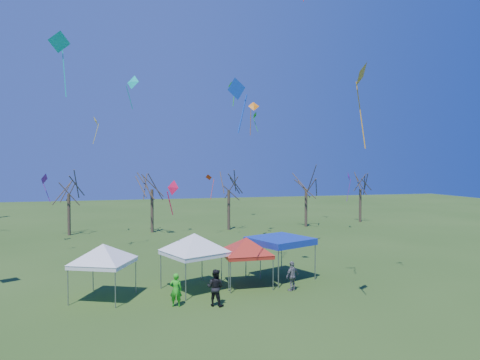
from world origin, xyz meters
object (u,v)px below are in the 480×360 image
object	(u,v)px
person_green	(176,290)
tree_5	(361,177)
tree_1	(68,179)
tree_4	(306,175)
person_dark	(215,287)
tree_3	(229,176)
tree_2	(152,174)
tent_white_west	(103,248)
person_grey	(292,276)
tent_red	(246,241)
tent_white_mid	(194,237)
tent_blue	(280,241)

from	to	relation	value
person_green	tree_5	bearing A→B (deg)	-123.35
tree_1	tree_5	world-z (taller)	tree_1
tree_4	person_dark	xyz separation A→B (m)	(-16.02, -24.94, -5.11)
tree_3	person_dark	size ratio (longest dim) A/B	4.18
tree_1	tree_2	size ratio (longest dim) A/B	0.92
tree_3	tent_white_west	xyz separation A→B (m)	(-12.32, -22.34, -3.28)
person_green	person_grey	bearing A→B (deg)	-160.04
tree_3	tent_red	world-z (taller)	tree_3
tree_1	tent_white_mid	world-z (taller)	tree_1
tree_1	tent_blue	bearing A→B (deg)	-54.76
tree_4	tent_white_west	distance (m)	31.25
tent_white_west	person_grey	world-z (taller)	tent_white_west
tree_4	person_green	distance (m)	30.87
tree_1	tent_white_mid	distance (m)	24.62
tent_white_mid	tent_red	world-z (taller)	tent_white_mid
tree_5	tent_white_mid	world-z (taller)	tree_5
tree_4	tent_red	xyz separation A→B (m)	(-13.49, -21.89, -3.34)
tent_white_west	person_green	size ratio (longest dim) A/B	2.14
tent_red	tree_4	bearing A→B (deg)	58.35
tree_5	tree_3	bearing A→B (deg)	-173.48
tent_white_mid	tree_2	bearing A→B (deg)	92.83
tree_5	tree_2	bearing A→B (deg)	-176.30
tree_5	person_green	world-z (taller)	tree_5
tree_5	tent_blue	distance (m)	30.14
tent_white_mid	person_grey	size ratio (longest dim) A/B	2.34
tent_white_west	tent_red	distance (m)	8.16
tree_4	person_dark	distance (m)	30.08
tree_5	tent_red	xyz separation A→B (m)	(-21.86, -23.95, -3.01)
tree_2	tent_white_mid	distance (m)	22.54
tent_white_west	tree_3	bearing A→B (deg)	61.14
tree_1	tree_4	world-z (taller)	tree_4
tree_2	tent_red	bearing A→B (deg)	-79.24
tent_white_west	tree_5	bearing A→B (deg)	39.08
tent_white_west	tent_blue	world-z (taller)	tent_white_west
person_dark	person_grey	bearing A→B (deg)	-129.08
tree_2	tent_red	world-z (taller)	tree_2
tree_4	person_dark	size ratio (longest dim) A/B	4.17
tree_5	tent_red	size ratio (longest dim) A/B	1.95
tent_white_west	tent_blue	bearing A→B (deg)	7.84
tree_4	person_green	world-z (taller)	tree_4
person_dark	tree_4	bearing A→B (deg)	-88.32
tree_3	tent_white_mid	xyz separation A→B (m)	(-7.30, -21.94, -3.00)
tree_1	tent_red	world-z (taller)	tree_1
tree_2	tree_3	size ratio (longest dim) A/B	1.03
tree_1	tent_red	distance (m)	26.01
tree_5	tent_blue	size ratio (longest dim) A/B	1.72
tree_5	tent_white_mid	distance (m)	34.72
tent_white_mid	tent_blue	bearing A→B (deg)	10.71
tent_red	person_grey	distance (m)	3.37
tree_4	tent_blue	distance (m)	23.81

